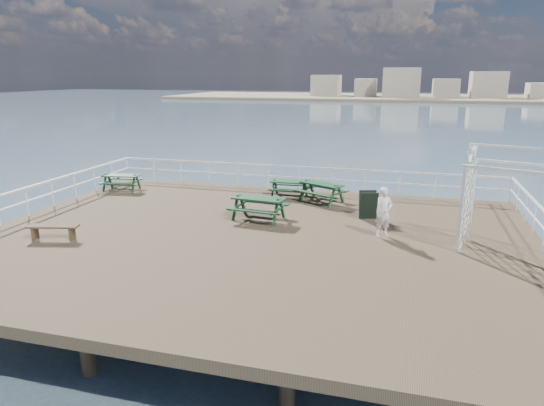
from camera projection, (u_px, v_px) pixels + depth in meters
The scene contains 11 objects.
ground at pixel (254, 240), 15.89m from camera, with size 18.00×14.00×0.30m, color brown.
sea_backdrop at pixel (439, 94), 137.45m from camera, with size 300.00×300.00×9.20m.
railing at pixel (273, 192), 18.03m from camera, with size 17.77×13.76×1.10m.
picnic_table_a at pixel (121, 179), 22.03m from camera, with size 1.80×1.54×0.79m.
picnic_table_b at pixel (322, 188), 20.04m from camera, with size 2.25×2.10×0.87m.
picnic_table_c at pixel (289, 185), 20.83m from camera, with size 1.63×1.33×0.78m.
picnic_table_d at pixel (259, 203), 17.56m from camera, with size 2.04×1.71×0.92m.
flat_bench_near at pixel (53, 229), 15.46m from camera, with size 1.65×0.76×0.46m.
trellis_arbor at pixel (509, 207), 13.94m from camera, with size 2.86×2.12×3.18m.
sandwich_board at pixel (368, 205), 17.62m from camera, with size 0.74×0.62×1.04m.
person at pixel (384, 212), 15.61m from camera, with size 0.60×0.39×1.64m, color white.
Camera 1 is at (4.63, -14.32, 5.14)m, focal length 32.00 mm.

